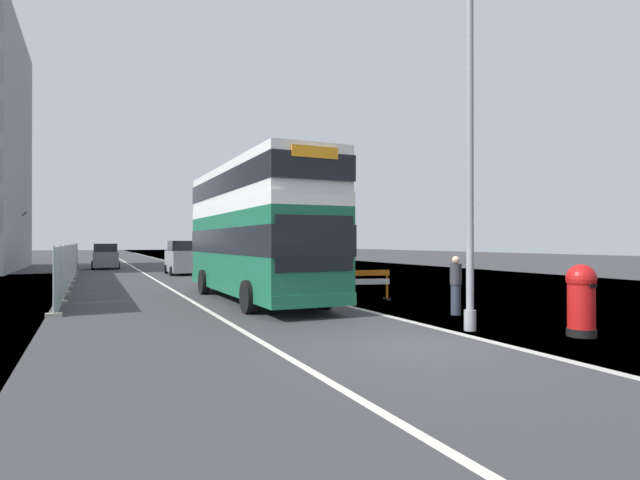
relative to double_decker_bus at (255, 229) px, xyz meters
name	(u,v)px	position (x,y,z in m)	size (l,w,h in m)	color
ground	(434,346)	(1.07, -9.30, -2.65)	(140.00, 280.00, 0.10)	#38383A
double_decker_bus	(255,229)	(0.00, 0.00, 0.00)	(2.88, 10.88, 4.89)	#196042
lamppost_foreground	(470,146)	(2.82, -8.38, 1.84)	(0.29, 0.70, 9.37)	gray
red_pillar_postbox	(581,297)	(4.62, -10.00, -1.71)	(0.66, 0.66, 1.63)	black
roadworks_barrier	(366,281)	(3.70, -1.72, -1.91)	(1.78, 0.80, 1.10)	orange
construction_site_fence	(71,264)	(-6.48, 11.80, -1.63)	(0.44, 27.40, 2.03)	#A8AAAD
car_oncoming_near	(182,258)	(0.01, 16.52, -1.55)	(1.95, 4.19, 2.21)	gray
car_receding_mid	(105,257)	(-4.47, 26.04, -1.65)	(2.04, 3.87, 2.01)	slate
bare_tree_far_verge_near	(6,240)	(-11.63, 28.73, -0.32)	(2.95, 2.05, 5.34)	#4C3D2D
pedestrian_at_kerb	(456,285)	(4.25, -6.08, -1.73)	(0.34, 0.34, 1.72)	#2D3342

